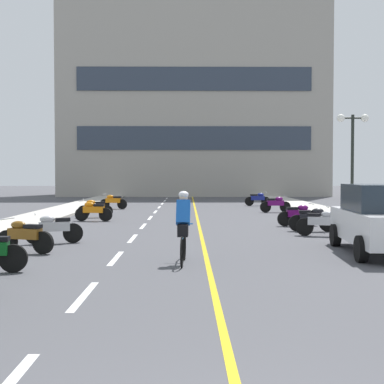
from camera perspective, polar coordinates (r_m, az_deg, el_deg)
name	(u,v)px	position (r m, az deg, el deg)	size (l,w,h in m)	color
ground_plane	(192,220)	(23.95, 0.02, -3.05)	(140.00, 140.00, 0.00)	#47474C
curb_left	(52,214)	(27.83, -15.05, -2.29)	(2.40, 72.00, 0.12)	#B7B2A8
curb_right	(330,213)	(27.94, 14.90, -2.27)	(2.40, 72.00, 0.12)	#B7B2A8
lane_dash_1	(84,296)	(9.28, -11.76, -11.06)	(0.14, 2.20, 0.01)	silver
lane_dash_2	(116,258)	(13.15, -8.34, -7.18)	(0.14, 2.20, 0.01)	silver
lane_dash_3	(133,238)	(17.08, -6.51, -5.06)	(0.14, 2.20, 0.01)	silver
lane_dash_4	(143,226)	(21.04, -5.37, -3.74)	(0.14, 2.20, 0.01)	silver
lane_dash_5	(150,218)	(25.01, -4.60, -2.83)	(0.14, 2.20, 0.01)	silver
lane_dash_6	(155,212)	(28.99, -4.04, -2.18)	(0.14, 2.20, 0.01)	silver
lane_dash_7	(159,207)	(32.98, -3.61, -1.68)	(0.14, 2.20, 0.01)	silver
lane_dash_8	(162,204)	(36.96, -3.28, -1.29)	(0.14, 2.20, 0.01)	silver
lane_dash_9	(165,201)	(40.95, -3.01, -0.97)	(0.14, 2.20, 0.01)	silver
lane_dash_10	(167,198)	(44.95, -2.79, -0.71)	(0.14, 2.20, 0.01)	silver
lane_dash_11	(168,196)	(48.94, -2.60, -0.49)	(0.14, 2.20, 0.01)	silver
centre_line_yellow	(196,215)	(26.95, 0.49, -2.48)	(0.12, 66.00, 0.01)	gold
office_building	(194,105)	(52.80, 0.18, 9.49)	(25.57, 9.07, 18.03)	#9E998E
street_lamp_mid	(353,141)	(24.95, 17.17, 5.36)	(1.46, 0.36, 4.71)	black
parked_car_near	(380,219)	(14.52, 19.90, -2.79)	(2.14, 4.30, 1.82)	black
motorcycle_4	(25,235)	(14.47, -17.87, -4.54)	(1.65, 0.78, 0.92)	black
motorcycle_5	(54,228)	(16.20, -14.90, -3.83)	(1.65, 0.75, 0.92)	black
motorcycle_6	(322,222)	(18.08, 14.03, -3.23)	(1.67, 0.69, 0.92)	black
motorcycle_7	(312,219)	(19.47, 13.06, -2.85)	(1.70, 0.60, 0.92)	black
motorcycle_8	(298,214)	(21.36, 11.58, -2.42)	(1.70, 0.60, 0.92)	black
motorcycle_9	(93,211)	(23.54, -10.76, -2.02)	(1.70, 0.60, 0.92)	black
motorcycle_10	(95,208)	(25.45, -10.60, -1.72)	(1.65, 0.75, 0.92)	black
motorcycle_11	(276,204)	(28.80, 9.15, -1.29)	(1.70, 0.60, 0.92)	black
motorcycle_12	(113,201)	(31.57, -8.63, -1.00)	(1.69, 0.62, 0.92)	black
motorcycle_13	(258,199)	(34.69, 7.22, -0.73)	(1.70, 0.60, 0.92)	black
cyclist_rider	(183,226)	(12.17, -0.97, -3.70)	(0.42, 1.77, 1.71)	black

